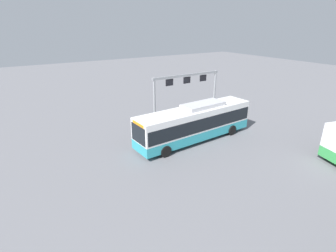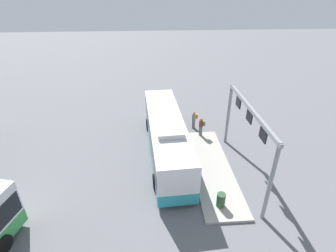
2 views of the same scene
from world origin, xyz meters
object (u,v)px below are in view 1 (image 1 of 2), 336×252
Objects in this scene: person_boarding at (156,124)px; trash_bin at (220,114)px; bus_main at (195,122)px; person_waiting_near at (143,130)px.

person_boarding reaches higher than trash_bin.
person_waiting_near is (4.01, -2.84, -0.92)m from bus_main.
person_boarding is 1.67m from person_waiting_near.
person_boarding reaches higher than person_waiting_near.
bus_main is at bearing 31.62° from person_waiting_near.
trash_bin is at bearing -157.10° from bus_main.
person_waiting_near is at bearing -38.62° from bus_main.
bus_main reaches higher than person_boarding.
person_boarding is at bearing 79.43° from person_waiting_near.
trash_bin is at bearing 90.99° from person_boarding.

